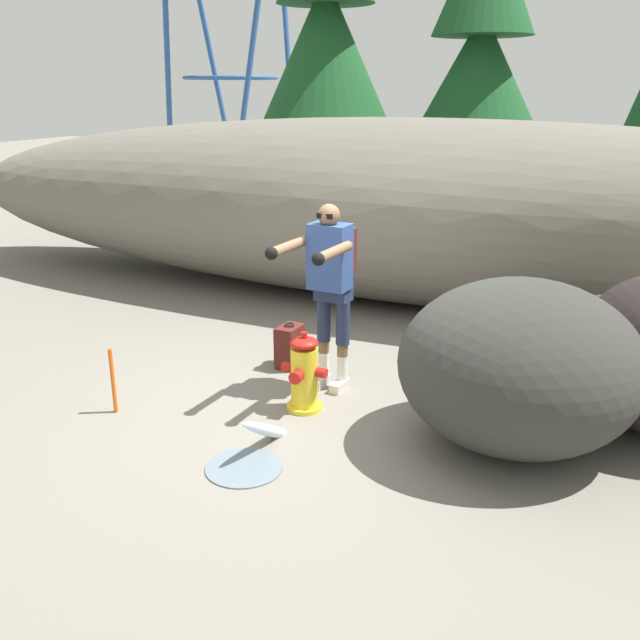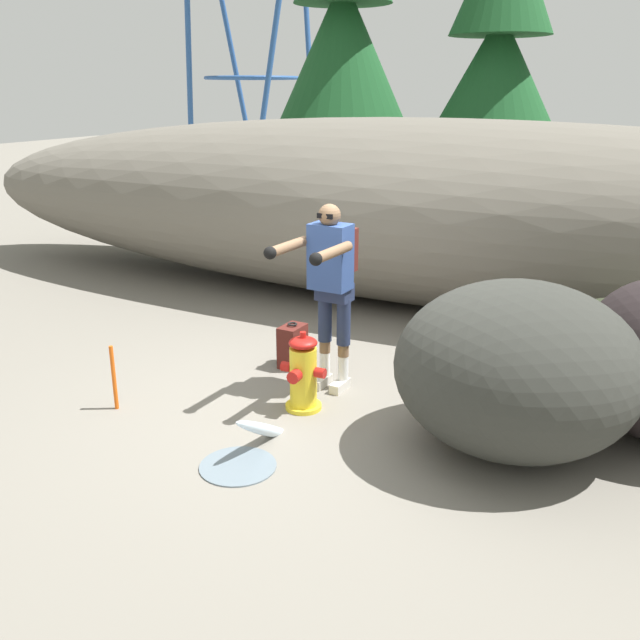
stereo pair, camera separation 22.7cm
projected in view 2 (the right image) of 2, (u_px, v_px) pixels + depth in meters
ground_plane at (314, 404)px, 6.33m from camera, size 56.00×56.00×0.04m
dirt_embankment at (432, 212)px, 9.02m from camera, size 15.23×3.20×2.38m
fire_hydrant at (303, 374)px, 6.10m from camera, size 0.42×0.37×0.73m
hydrant_water_jet at (260, 440)px, 5.52m from camera, size 0.59×1.27×0.67m
utility_worker at (331, 274)px, 6.25m from camera, size 0.58×1.00×1.77m
spare_backpack at (293, 347)px, 7.08m from camera, size 0.30×0.31×0.47m
boulder_large at (517, 369)px, 5.32m from camera, size 2.33×2.25×1.36m
boulder_small at (611, 346)px, 6.46m from camera, size 1.22×1.16×0.89m
pine_tree_far_left at (343, 29)px, 13.53m from camera, size 2.99×2.99×6.95m
pine_tree_left at (498, 58)px, 12.69m from camera, size 2.90×2.90×5.90m
survey_stake at (114, 378)px, 6.11m from camera, size 0.04×0.04×0.60m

